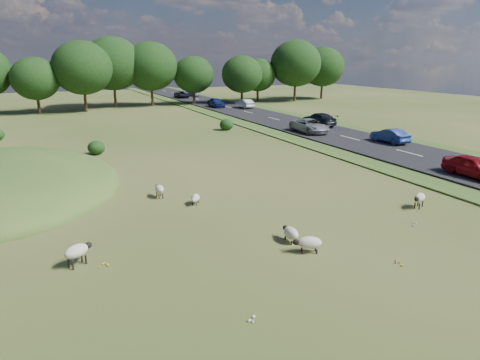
# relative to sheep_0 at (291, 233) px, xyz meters

# --- Properties ---
(ground) EXTENTS (160.00, 160.00, 0.00)m
(ground) POSITION_rel_sheep_0_xyz_m (-1.23, 23.20, -0.45)
(ground) COLOR #304F18
(ground) RESTS_ON ground
(road) EXTENTS (8.00, 150.00, 0.25)m
(road) POSITION_rel_sheep_0_xyz_m (18.77, 33.20, -0.32)
(road) COLOR black
(road) RESTS_ON ground
(treeline) EXTENTS (96.28, 14.66, 11.70)m
(treeline) POSITION_rel_sheep_0_xyz_m (-2.29, 58.63, 6.12)
(treeline) COLOR black
(treeline) RESTS_ON ground
(shrubs) EXTENTS (25.58, 12.50, 1.33)m
(shrubs) POSITION_rel_sheep_0_xyz_m (-2.80, 29.56, 0.20)
(shrubs) COLOR black
(shrubs) RESTS_ON ground
(sheep_0) EXTENTS (0.59, 1.23, 0.71)m
(sheep_0) POSITION_rel_sheep_0_xyz_m (0.00, 0.00, 0.00)
(sheep_0) COLOR beige
(sheep_0) RESTS_ON ground
(sheep_1) EXTENTS (0.83, 1.05, 0.60)m
(sheep_1) POSITION_rel_sheep_0_xyz_m (-2.25, 6.81, -0.07)
(sheep_1) COLOR beige
(sheep_1) RESTS_ON ground
(sheep_2) EXTENTS (1.30, 1.03, 0.92)m
(sheep_2) POSITION_rel_sheep_0_xyz_m (-9.07, 1.60, 0.20)
(sheep_2) COLOR beige
(sheep_2) RESTS_ON ground
(sheep_3) EXTENTS (1.22, 0.90, 0.86)m
(sheep_3) POSITION_rel_sheep_0_xyz_m (8.99, 0.95, 0.15)
(sheep_3) COLOR beige
(sheep_3) RESTS_ON ground
(sheep_4) EXTENTS (0.49, 1.09, 0.79)m
(sheep_4) POSITION_rel_sheep_0_xyz_m (-3.81, 8.91, 0.11)
(sheep_4) COLOR beige
(sheep_4) RESTS_ON ground
(sheep_5) EXTENTS (1.33, 0.93, 0.74)m
(sheep_5) POSITION_rel_sheep_0_xyz_m (0.10, -1.31, 0.02)
(sheep_5) COLOR beige
(sheep_5) RESTS_ON ground
(car_0) EXTENTS (1.52, 4.35, 1.43)m
(car_0) POSITION_rel_sheep_0_xyz_m (20.67, 48.35, 0.52)
(car_0) COLOR silver
(car_0) RESTS_ON road
(car_1) EXTENTS (1.72, 4.28, 1.46)m
(car_1) POSITION_rel_sheep_0_xyz_m (16.87, 3.65, 0.53)
(car_1) COLOR maroon
(car_1) RESTS_ON road
(car_2) EXTENTS (1.43, 4.10, 1.35)m
(car_2) POSITION_rel_sheep_0_xyz_m (20.67, 15.59, 0.48)
(car_2) COLOR navy
(car_2) RESTS_ON road
(car_3) EXTENTS (1.76, 4.32, 1.25)m
(car_3) POSITION_rel_sheep_0_xyz_m (20.67, 74.09, 0.43)
(car_3) COLOR #9EA0A6
(car_3) RESTS_ON road
(car_4) EXTENTS (2.16, 4.69, 1.30)m
(car_4) POSITION_rel_sheep_0_xyz_m (16.87, 70.82, 0.46)
(car_4) COLOR black
(car_4) RESTS_ON road
(car_5) EXTENTS (1.80, 4.48, 1.53)m
(car_5) POSITION_rel_sheep_0_xyz_m (16.87, 51.55, 0.57)
(car_5) COLOR navy
(car_5) RESTS_ON road
(car_6) EXTENTS (2.43, 5.28, 1.47)m
(car_6) POSITION_rel_sheep_0_xyz_m (16.87, 23.82, 0.54)
(car_6) COLOR #9C9EA3
(car_6) RESTS_ON road
(car_7) EXTENTS (2.14, 5.27, 1.53)m
(car_7) POSITION_rel_sheep_0_xyz_m (20.67, 27.51, 0.57)
(car_7) COLOR black
(car_7) RESTS_ON road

